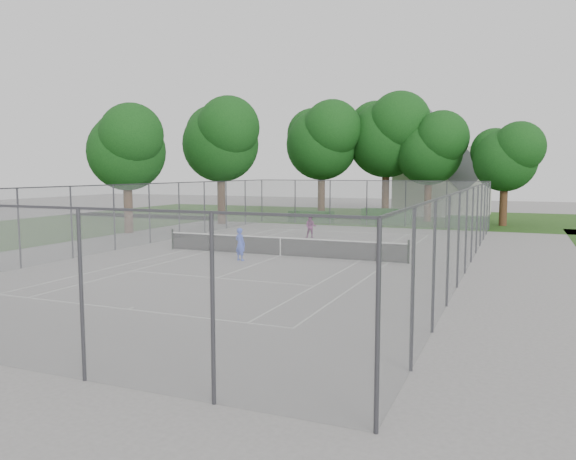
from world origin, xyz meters
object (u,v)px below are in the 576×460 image
at_px(tennis_net, 280,246).
at_px(woman_player, 311,227).
at_px(girl_player, 240,244).
at_px(house, 443,170).

bearing_deg(tennis_net, woman_player, 98.78).
height_order(tennis_net, girl_player, girl_player).
height_order(house, woman_player, house).
height_order(tennis_net, woman_player, woman_player).
bearing_deg(girl_player, tennis_net, -102.34).
xyz_separation_m(girl_player, woman_player, (-0.00, 9.67, -0.04)).
bearing_deg(house, woman_player, -103.05).
distance_m(tennis_net, woman_player, 7.66).
distance_m(house, woman_player, 23.51).
relative_size(tennis_net, house, 1.21).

